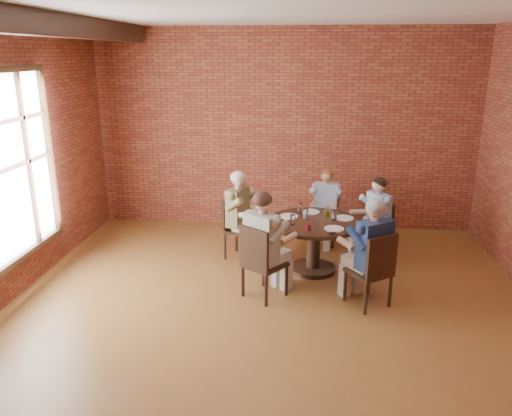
# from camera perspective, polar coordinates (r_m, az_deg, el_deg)

# --- Properties ---
(floor) EXTENTS (7.00, 7.00, 0.00)m
(floor) POSITION_cam_1_polar(r_m,az_deg,el_deg) (5.86, 1.47, -13.16)
(floor) COLOR brown
(floor) RESTS_ON ground
(ceiling) EXTENTS (7.00, 7.00, 0.00)m
(ceiling) POSITION_cam_1_polar(r_m,az_deg,el_deg) (5.07, 1.79, 22.15)
(ceiling) COLOR white
(ceiling) RESTS_ON wall_back
(wall_back) EXTENTS (7.00, 0.00, 7.00)m
(wall_back) POSITION_cam_1_polar(r_m,az_deg,el_deg) (8.64, 3.25, 8.82)
(wall_back) COLOR brown
(wall_back) RESTS_ON ground
(wall_front) EXTENTS (7.00, 0.00, 7.00)m
(wall_front) POSITION_cam_1_polar(r_m,az_deg,el_deg) (2.03, -5.81, -21.65)
(wall_front) COLOR brown
(wall_front) RESTS_ON ground
(ceiling_beam) EXTENTS (0.22, 6.90, 0.26)m
(ceiling_beam) POSITION_cam_1_polar(r_m,az_deg,el_deg) (5.77, -24.81, 18.79)
(ceiling_beam) COLOR #321B10
(ceiling_beam) RESTS_ON ceiling
(window) EXTENTS (0.10, 2.16, 2.36)m
(window) POSITION_cam_1_polar(r_m,az_deg,el_deg) (6.61, -26.85, 3.91)
(window) COLOR white
(window) RESTS_ON wall_left
(dining_table) EXTENTS (1.29, 1.29, 0.75)m
(dining_table) POSITION_cam_1_polar(r_m,az_deg,el_deg) (7.02, 6.64, -3.17)
(dining_table) COLOR #321B10
(dining_table) RESTS_ON floor
(chair_a) EXTENTS (0.53, 0.53, 0.90)m
(chair_a) POSITION_cam_1_polar(r_m,az_deg,el_deg) (7.59, 13.79, -2.28)
(chair_a) COLOR #321B10
(chair_a) RESTS_ON floor
(diner_a) EXTENTS (0.76, 0.71, 1.27)m
(diner_a) POSITION_cam_1_polar(r_m,az_deg,el_deg) (7.50, 13.39, -1.34)
(diner_a) COLOR #3A5B99
(diner_a) RESTS_ON floor
(chair_b) EXTENTS (0.44, 0.44, 0.88)m
(chair_b) POSITION_cam_1_polar(r_m,az_deg,el_deg) (8.12, 7.96, -0.71)
(chair_b) COLOR #321B10
(chair_b) RESTS_ON floor
(diner_b) EXTENTS (0.56, 0.65, 1.23)m
(diner_b) POSITION_cam_1_polar(r_m,az_deg,el_deg) (8.02, 7.93, 0.04)
(diner_b) COLOR #9DAAC8
(diner_b) RESTS_ON floor
(chair_c) EXTENTS (0.54, 0.54, 0.93)m
(chair_c) POSITION_cam_1_polar(r_m,az_deg,el_deg) (7.49, -2.28, -1.92)
(chair_c) COLOR #321B10
(chair_c) RESTS_ON floor
(diner_c) EXTENTS (0.79, 0.71, 1.33)m
(diner_c) POSITION_cam_1_polar(r_m,az_deg,el_deg) (7.40, -1.72, -0.87)
(diner_c) COLOR brown
(diner_c) RESTS_ON floor
(chair_d) EXTENTS (0.63, 0.63, 0.96)m
(chair_d) POSITION_cam_1_polar(r_m,az_deg,el_deg) (6.20, 0.44, -5.98)
(chair_d) COLOR #321B10
(chair_d) RESTS_ON floor
(diner_d) EXTENTS (0.86, 0.88, 1.38)m
(diner_d) POSITION_cam_1_polar(r_m,az_deg,el_deg) (6.20, 1.02, -4.27)
(diner_d) COLOR #C6A89C
(diner_d) RESTS_ON floor
(chair_e) EXTENTS (0.62, 0.62, 0.96)m
(chair_e) POSITION_cam_1_polar(r_m,az_deg,el_deg) (6.16, 13.36, -6.69)
(chair_e) COLOR #321B10
(chair_e) RESTS_ON floor
(diner_e) EXTENTS (0.84, 0.87, 1.37)m
(diner_e) POSITION_cam_1_polar(r_m,az_deg,el_deg) (6.15, 12.90, -4.98)
(diner_e) COLOR #1B2A4C
(diner_e) RESTS_ON floor
(plate_a) EXTENTS (0.26, 0.26, 0.01)m
(plate_a) POSITION_cam_1_polar(r_m,az_deg,el_deg) (7.10, 10.06, -1.13)
(plate_a) COLOR white
(plate_a) RESTS_ON dining_table
(plate_b) EXTENTS (0.26, 0.26, 0.01)m
(plate_b) POSITION_cam_1_polar(r_m,az_deg,el_deg) (7.31, 6.26, -0.43)
(plate_b) COLOR white
(plate_b) RESTS_ON dining_table
(plate_c) EXTENTS (0.26, 0.26, 0.01)m
(plate_c) POSITION_cam_1_polar(r_m,az_deg,el_deg) (7.08, 3.78, -0.94)
(plate_c) COLOR white
(plate_c) RESTS_ON dining_table
(plate_d) EXTENTS (0.26, 0.26, 0.01)m
(plate_d) POSITION_cam_1_polar(r_m,az_deg,el_deg) (6.65, 8.91, -2.36)
(plate_d) COLOR white
(plate_d) RESTS_ON dining_table
(glass_a) EXTENTS (0.07, 0.07, 0.14)m
(glass_a) POSITION_cam_1_polar(r_m,az_deg,el_deg) (7.01, 8.97, -0.79)
(glass_a) COLOR white
(glass_a) RESTS_ON dining_table
(glass_b) EXTENTS (0.07, 0.07, 0.14)m
(glass_b) POSITION_cam_1_polar(r_m,az_deg,el_deg) (7.13, 8.13, -0.43)
(glass_b) COLOR white
(glass_b) RESTS_ON dining_table
(glass_c) EXTENTS (0.07, 0.07, 0.14)m
(glass_c) POSITION_cam_1_polar(r_m,az_deg,el_deg) (7.25, 5.11, -0.03)
(glass_c) COLOR white
(glass_c) RESTS_ON dining_table
(glass_d) EXTENTS (0.07, 0.07, 0.14)m
(glass_d) POSITION_cam_1_polar(r_m,az_deg,el_deg) (7.00, 5.73, -0.69)
(glass_d) COLOR white
(glass_d) RESTS_ON dining_table
(glass_e) EXTENTS (0.07, 0.07, 0.14)m
(glass_e) POSITION_cam_1_polar(r_m,az_deg,el_deg) (6.74, 4.22, -1.35)
(glass_e) COLOR white
(glass_e) RESTS_ON dining_table
(glass_f) EXTENTS (0.07, 0.07, 0.14)m
(glass_f) POSITION_cam_1_polar(r_m,az_deg,el_deg) (6.54, 6.00, -2.01)
(glass_f) COLOR white
(glass_f) RESTS_ON dining_table
(smartphone) EXTENTS (0.11, 0.15, 0.01)m
(smartphone) POSITION_cam_1_polar(r_m,az_deg,el_deg) (6.50, 8.79, -2.84)
(smartphone) COLOR black
(smartphone) RESTS_ON dining_table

